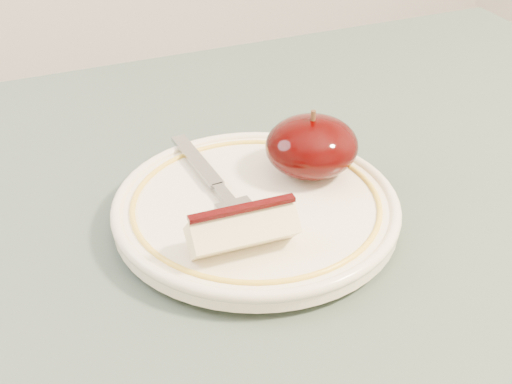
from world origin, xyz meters
name	(u,v)px	position (x,y,z in m)	size (l,w,h in m)	color
plate	(256,207)	(-0.02, 0.11, 0.76)	(0.22, 0.22, 0.02)	#F4E9CD
apple_half	(312,146)	(0.04, 0.13, 0.79)	(0.07, 0.07, 0.05)	black
apple_wedge	(243,229)	(-0.05, 0.06, 0.78)	(0.08, 0.03, 0.04)	beige
fork	(218,187)	(-0.04, 0.13, 0.77)	(0.03, 0.16, 0.00)	gray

